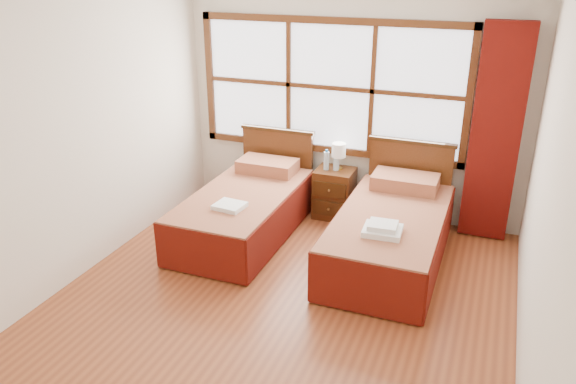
% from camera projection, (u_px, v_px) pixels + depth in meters
% --- Properties ---
extents(floor, '(4.50, 4.50, 0.00)m').
position_uv_depth(floor, '(278.00, 306.00, 5.02)').
color(floor, brown).
rests_on(floor, ground).
extents(ceiling, '(4.50, 4.50, 0.00)m').
position_uv_depth(ceiling, '(275.00, 0.00, 4.01)').
color(ceiling, white).
rests_on(ceiling, wall_back).
extents(wall_back, '(4.00, 0.00, 4.00)m').
position_uv_depth(wall_back, '(351.00, 106.00, 6.45)').
color(wall_back, silver).
rests_on(wall_back, floor).
extents(wall_left, '(0.00, 4.50, 4.50)m').
position_uv_depth(wall_left, '(77.00, 142.00, 5.18)').
color(wall_left, silver).
rests_on(wall_left, floor).
extents(wall_right, '(0.00, 4.50, 4.50)m').
position_uv_depth(wall_right, '(546.00, 207.00, 3.85)').
color(wall_right, silver).
rests_on(wall_right, floor).
extents(window, '(3.16, 0.06, 1.56)m').
position_uv_depth(window, '(330.00, 87.00, 6.42)').
color(window, white).
rests_on(window, wall_back).
extents(curtain, '(0.50, 0.16, 2.30)m').
position_uv_depth(curtain, '(496.00, 135.00, 5.84)').
color(curtain, '#5F0E09').
rests_on(curtain, wall_back).
extents(bed_left, '(1.00, 2.02, 0.97)m').
position_uv_depth(bed_left, '(246.00, 209.00, 6.23)').
color(bed_left, '#361E0B').
rests_on(bed_left, floor).
extents(bed_right, '(1.04, 2.06, 1.00)m').
position_uv_depth(bed_right, '(391.00, 232.00, 5.68)').
color(bed_right, '#361E0B').
rests_on(bed_right, floor).
extents(nightstand, '(0.44, 0.44, 0.59)m').
position_uv_depth(nightstand, '(334.00, 193.00, 6.65)').
color(nightstand, '#4D2711').
rests_on(nightstand, floor).
extents(towels_left, '(0.32, 0.28, 0.05)m').
position_uv_depth(towels_left, '(230.00, 206.00, 5.71)').
color(towels_left, white).
rests_on(towels_left, bed_left).
extents(towels_right, '(0.37, 0.32, 0.10)m').
position_uv_depth(towels_right, '(383.00, 229.00, 5.14)').
color(towels_right, white).
rests_on(towels_right, bed_right).
extents(lamp, '(0.16, 0.16, 0.31)m').
position_uv_depth(lamp, '(339.00, 151.00, 6.47)').
color(lamp, gold).
rests_on(lamp, nightstand).
extents(bottle_near, '(0.06, 0.06, 0.24)m').
position_uv_depth(bottle_near, '(326.00, 160.00, 6.51)').
color(bottle_near, '#A8C7D8').
rests_on(bottle_near, nightstand).
extents(bottle_far, '(0.07, 0.07, 0.27)m').
position_uv_depth(bottle_far, '(336.00, 160.00, 6.49)').
color(bottle_far, '#A8C7D8').
rests_on(bottle_far, nightstand).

